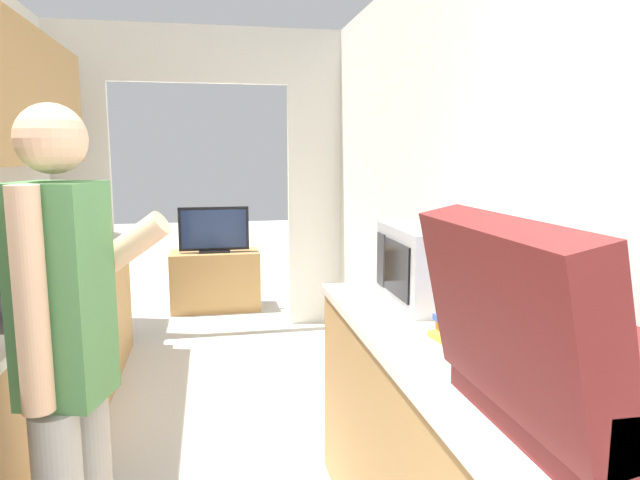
{
  "coord_description": "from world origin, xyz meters",
  "views": [
    {
      "loc": [
        0.06,
        -0.44,
        1.5
      ],
      "look_at": [
        0.65,
        2.64,
        1.01
      ],
      "focal_mm": 32.0,
      "sensor_mm": 36.0,
      "label": 1
    }
  ],
  "objects": [
    {
      "name": "wall_right",
      "position": [
        1.2,
        1.58,
        1.25
      ],
      "size": [
        0.06,
        6.77,
        2.5
      ],
      "color": "silver",
      "rests_on": "ground_plane"
    },
    {
      "name": "wall_far_with_doorway",
      "position": [
        0.0,
        4.4,
        1.42
      ],
      "size": [
        2.74,
        0.06,
        2.5
      ],
      "color": "silver",
      "rests_on": "ground_plane"
    },
    {
      "name": "counter_left",
      "position": [
        -0.87,
        2.63,
        0.45
      ],
      "size": [
        0.62,
        3.23,
        0.89
      ],
      "color": "#B2844C",
      "rests_on": "ground_plane"
    },
    {
      "name": "counter_right",
      "position": [
        0.87,
        1.14,
        0.45
      ],
      "size": [
        0.62,
        1.9,
        0.89
      ],
      "color": "#B2844C",
      "rests_on": "ground_plane"
    },
    {
      "name": "person",
      "position": [
        -0.35,
        1.19,
        0.87
      ],
      "size": [
        0.52,
        0.44,
        1.63
      ],
      "rotation": [
        0.0,
        0.0,
        1.3
      ],
      "color": "#9E9E9E",
      "rests_on": "ground_plane"
    },
    {
      "name": "suitcase",
      "position": [
        0.79,
        0.61,
        1.05
      ],
      "size": [
        0.5,
        0.63,
        0.48
      ],
      "color": "#5B1919",
      "rests_on": "counter_right"
    },
    {
      "name": "microwave",
      "position": [
        0.96,
        1.68,
        1.05
      ],
      "size": [
        0.39,
        0.47,
        0.31
      ],
      "color": "#B7B7BC",
      "rests_on": "counter_right"
    },
    {
      "name": "book_stack",
      "position": [
        0.9,
        1.17,
        0.93
      ],
      "size": [
        0.27,
        0.29,
        0.07
      ],
      "color": "gold",
      "rests_on": "counter_right"
    },
    {
      "name": "tv_cabinet",
      "position": [
        0.09,
        5.0,
        0.28
      ],
      "size": [
        0.84,
        0.42,
        0.56
      ],
      "color": "#B2844C",
      "rests_on": "ground_plane"
    },
    {
      "name": "television",
      "position": [
        0.09,
        4.96,
        0.77
      ],
      "size": [
        0.65,
        0.16,
        0.43
      ],
      "color": "black",
      "rests_on": "tv_cabinet"
    }
  ]
}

